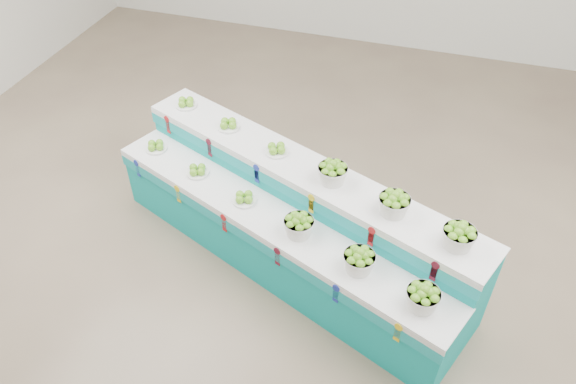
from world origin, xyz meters
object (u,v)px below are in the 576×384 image
Objects in this scene: basket_lower_left at (299,225)px; basket_upper_right at (459,236)px; plate_upper_mid at (228,124)px; display_stand at (288,220)px.

basket_lower_left is 1.34m from basket_upper_right.
plate_upper_mid is (-1.02, 0.92, 0.25)m from basket_lower_left.
display_stand is 0.50m from basket_lower_left.
display_stand is at bearing -35.81° from plate_upper_mid.
basket_upper_right is (1.52, -0.37, 0.61)m from display_stand.
basket_upper_right is (2.33, -0.95, 0.05)m from plate_upper_mid.
basket_lower_left is 1.00× the size of basket_upper_right.
basket_upper_right is at bearing -1.27° from basket_lower_left.
display_stand is 14.10× the size of basket_upper_right.
plate_upper_mid is 0.85× the size of basket_upper_right.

